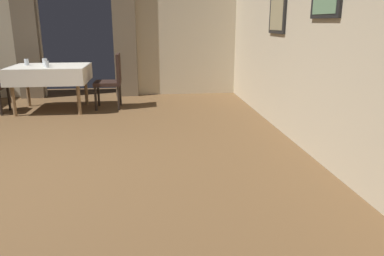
% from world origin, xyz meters
% --- Properties ---
extents(ground, '(10.08, 10.08, 0.00)m').
position_xyz_m(ground, '(0.00, 0.00, 0.00)').
color(ground, brown).
extents(wall_right, '(0.16, 8.40, 3.00)m').
position_xyz_m(wall_right, '(3.20, 0.00, 1.50)').
color(wall_right, beige).
rests_on(wall_right, ground).
extents(wall_back, '(6.40, 0.27, 3.00)m').
position_xyz_m(wall_back, '(0.00, 4.18, 1.52)').
color(wall_back, beige).
rests_on(wall_back, ground).
extents(dining_table_mid, '(1.24, 0.98, 0.75)m').
position_xyz_m(dining_table_mid, '(-0.27, 2.91, 0.65)').
color(dining_table_mid, olive).
rests_on(dining_table_mid, ground).
extents(chair_mid_right, '(0.44, 0.44, 0.93)m').
position_xyz_m(chair_mid_right, '(0.74, 2.97, 0.52)').
color(chair_mid_right, black).
rests_on(chair_mid_right, ground).
extents(glass_mid_a, '(0.08, 0.08, 0.12)m').
position_xyz_m(glass_mid_a, '(-0.34, 2.96, 0.81)').
color(glass_mid_a, silver).
rests_on(glass_mid_a, dining_table_mid).
extents(glass_mid_b, '(0.07, 0.07, 0.11)m').
position_xyz_m(glass_mid_b, '(-0.65, 3.01, 0.80)').
color(glass_mid_b, silver).
rests_on(glass_mid_b, dining_table_mid).
extents(glass_mid_c, '(0.07, 0.07, 0.10)m').
position_xyz_m(glass_mid_c, '(-0.25, 2.69, 0.80)').
color(glass_mid_c, silver).
rests_on(glass_mid_c, dining_table_mid).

